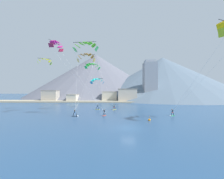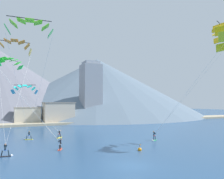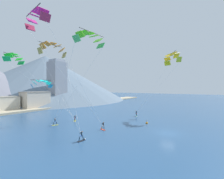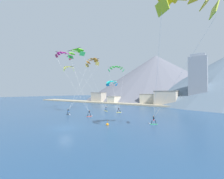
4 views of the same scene
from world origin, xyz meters
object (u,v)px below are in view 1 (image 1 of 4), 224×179
Objects in this scene: kitesurfer_near_trail at (97,108)px; parafoil_kite_distant_low_drift at (45,61)px; kitesurfer_far_left at (76,114)px; kitesurfer_near_lead at (172,114)px; parafoil_kite_mid_center at (57,45)px; parafoil_kite_far_left at (86,57)px; race_marker_buoy at (149,120)px; kitesurfer_mid_center at (105,114)px; parafoil_kite_far_right at (93,66)px; parafoil_kite_distant_high_outer at (97,81)px; kitesurfer_far_right at (115,108)px; parafoil_kite_near_trail at (86,46)px.

parafoil_kite_distant_low_drift is (-16.59, -2.38, 15.59)m from kitesurfer_near_trail.
kitesurfer_near_lead is at bearing 3.50° from kitesurfer_far_left.
parafoil_kite_distant_low_drift is at bearing 132.87° from parafoil_kite_mid_center.
race_marker_buoy is at bearing -39.21° from parafoil_kite_far_left.
kitesurfer_mid_center is 0.98× the size of kitesurfer_far_left.
kitesurfer_near_trail is 22.14m from race_marker_buoy.
kitesurfer_far_left is at bearing -90.53° from parafoil_kite_far_right.
kitesurfer_mid_center is 0.33× the size of parafoil_kite_distant_high_outer.
kitesurfer_far_left is (-7.17, -1.30, 0.06)m from kitesurfer_mid_center.
parafoil_kite_far_left reaches higher than parafoil_kite_distant_high_outer.
kitesurfer_near_trail is at bearing 46.64° from parafoil_kite_mid_center.
parafoil_kite_distant_high_outer reaches higher than kitesurfer_mid_center.
kitesurfer_near_lead is at bearing 40.62° from race_marker_buoy.
parafoil_kite_distant_low_drift is 37.41m from race_marker_buoy.
kitesurfer_near_lead is at bearing -36.30° from kitesurfer_far_right.
kitesurfer_far_left is at bearing -127.79° from kitesurfer_far_right.
parafoil_kite_near_trail is (-7.15, -11.74, 17.32)m from kitesurfer_far_right.
kitesurfer_near_lead is 1.11× the size of kitesurfer_far_right.
parafoil_kite_near_trail is at bearing -32.40° from parafoil_kite_distant_low_drift.
kitesurfer_far_right is at bearing 114.81° from race_marker_buoy.
kitesurfer_far_right is 0.31× the size of parafoil_kite_distant_high_outer.
kitesurfer_near_lead reaches higher than kitesurfer_far_right.
parafoil_kite_far_left is at bearing -88.06° from parafoil_kite_far_right.
parafoil_kite_far_right is (6.12, 21.85, -2.16)m from parafoil_kite_mid_center.
kitesurfer_mid_center is 17.91m from parafoil_kite_near_trail.
kitesurfer_near_trail is 22.89m from parafoil_kite_distant_low_drift.
kitesurfer_far_left is 0.11× the size of parafoil_kite_far_left.
parafoil_kite_near_trail is (-21.95, -0.87, 17.19)m from kitesurfer_near_lead.
race_marker_buoy is at bearing -26.17° from parafoil_kite_distant_low_drift.
kitesurfer_mid_center is 19.14m from parafoil_kite_far_left.
kitesurfer_mid_center is 11.33m from kitesurfer_far_right.
parafoil_kite_mid_center is 30.63m from race_marker_buoy.
parafoil_kite_near_trail is 24.12m from parafoil_kite_far_right.
parafoil_kite_mid_center is at bearing -148.18° from kitesurfer_far_right.
kitesurfer_far_right is 1.60× the size of race_marker_buoy.
race_marker_buoy is at bearing -18.96° from parafoil_kite_near_trail.
parafoil_kite_mid_center is (-13.06, 1.47, 18.18)m from kitesurfer_mid_center.
kitesurfer_mid_center is 0.11× the size of parafoil_kite_far_left.
kitesurfer_near_trail is 13.30m from kitesurfer_far_left.
parafoil_kite_mid_center reaches higher than kitesurfer_near_trail.
kitesurfer_near_lead is at bearing -17.75° from parafoil_kite_far_left.
race_marker_buoy is at bearing -59.49° from parafoil_kite_far_right.
kitesurfer_near_lead is 1.01× the size of kitesurfer_far_left.
parafoil_kite_distant_high_outer is (-4.02, 15.75, 9.48)m from kitesurfer_mid_center.
parafoil_kite_distant_low_drift is (-16.15, -6.63, 6.08)m from parafoil_kite_distant_high_outer.
kitesurfer_near_trail is (-20.80, 11.31, -0.09)m from kitesurfer_near_lead.
race_marker_buoy is (-7.00, -6.01, -0.41)m from kitesurfer_near_lead.
kitesurfer_far_left is 15.65m from kitesurfer_far_right.
parafoil_kite_distant_low_drift is at bearing 166.57° from kitesurfer_near_lead.
parafoil_kite_far_left reaches higher than kitesurfer_far_left.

